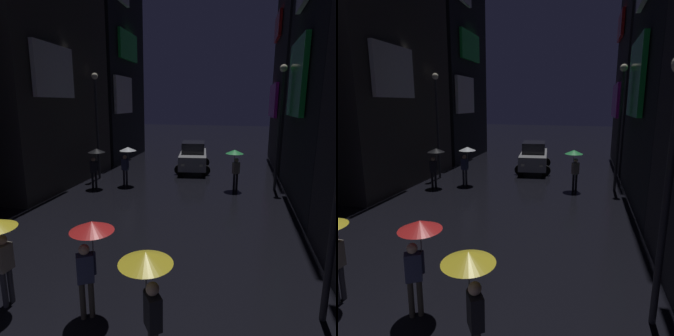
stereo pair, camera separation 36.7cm
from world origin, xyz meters
TOP-DOWN VIEW (x-y plane):
  - building_left_mid at (-7.49, 13.24)m, footprint 4.25×8.49m
  - building_left_far at (-7.48, 21.54)m, footprint 4.25×7.09m
  - building_right_far at (7.48, 21.79)m, footprint 4.25×7.58m
  - pedestrian_near_crossing_black at (-4.17, 12.74)m, footprint 0.90×0.90m
  - pedestrian_midstreet_left_green at (2.93, 14.10)m, footprint 0.90×0.90m
  - pedestrian_foreground_left_clear at (-2.79, 13.66)m, footprint 0.90×0.90m
  - pedestrian_far_right_yellow at (1.81, 2.80)m, footprint 0.90×0.90m
  - pedestrian_midstreet_centre_red at (0.28, 3.74)m, footprint 0.90×0.90m
  - car_distant at (0.13, 18.19)m, footprint 2.59×4.30m
  - streetlamp_left_far at (-5.00, 14.72)m, footprint 0.36×0.36m
  - streetlamp_right_far at (5.00, 14.65)m, footprint 0.36×0.36m

SIDE VIEW (x-z plane):
  - car_distant at x=0.13m, z-range -0.03..1.89m
  - pedestrian_near_crossing_black at x=-4.17m, z-range 0.61..2.73m
  - pedestrian_midstreet_left_green at x=2.93m, z-range 0.61..2.73m
  - pedestrian_foreground_left_clear at x=-2.79m, z-range 0.61..2.73m
  - pedestrian_far_right_yellow at x=1.81m, z-range 0.61..2.73m
  - pedestrian_midstreet_centre_red at x=0.28m, z-range 0.61..2.73m
  - streetlamp_left_far at x=-5.00m, z-range 0.71..6.81m
  - streetlamp_right_far at x=5.00m, z-range 0.72..6.98m
  - building_left_mid at x=-7.49m, z-range 0.00..15.95m
  - building_left_far at x=-7.48m, z-range 0.00..19.99m
  - building_right_far at x=7.48m, z-range 0.00..22.09m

